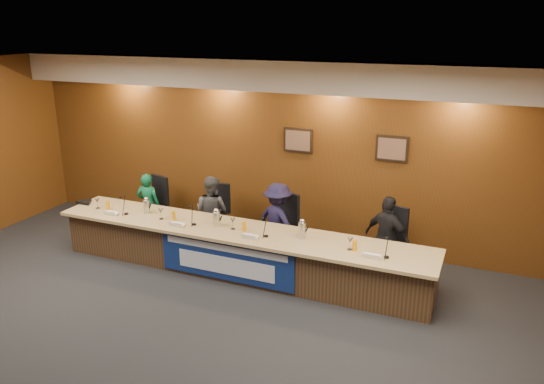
{
  "coord_description": "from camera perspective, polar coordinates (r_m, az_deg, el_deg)",
  "views": [
    {
      "loc": [
        3.45,
        -4.4,
        3.79
      ],
      "look_at": [
        0.45,
        2.7,
        1.3
      ],
      "focal_mm": 35.0,
      "sensor_mm": 36.0,
      "label": 1
    }
  ],
  "objects": [
    {
      "name": "office_chair_c",
      "position": [
        8.88,
        0.88,
        -4.02
      ],
      "size": [
        0.64,
        0.64,
        0.08
      ],
      "primitive_type": "cube",
      "rotation": [
        0.0,
        0.0,
        -0.43
      ],
      "color": "black",
      "rests_on": "floor"
    },
    {
      "name": "office_chair_d",
      "position": [
        8.42,
        12.33,
        -5.7
      ],
      "size": [
        0.58,
        0.58,
        0.08
      ],
      "primitive_type": "cube",
      "rotation": [
        0.0,
        0.0,
        -0.24
      ],
      "color": "black",
      "rests_on": "floor"
    },
    {
      "name": "wall_photo_left",
      "position": [
        9.12,
        2.83,
        5.58
      ],
      "size": [
        0.52,
        0.04,
        0.42
      ],
      "primitive_type": "cube",
      "color": "black",
      "rests_on": "wall_back"
    },
    {
      "name": "office_chair_b",
      "position": [
        9.38,
        -6.17,
        -2.89
      ],
      "size": [
        0.54,
        0.54,
        0.08
      ],
      "primitive_type": "cube",
      "rotation": [
        0.0,
        0.0,
        0.13
      ],
      "color": "black",
      "rests_on": "floor"
    },
    {
      "name": "panelist_b",
      "position": [
        9.24,
        -6.5,
        -2.14
      ],
      "size": [
        0.68,
        0.56,
        1.29
      ],
      "primitive_type": "imported",
      "rotation": [
        0.0,
        0.0,
        3.03
      ],
      "color": "#47484C",
      "rests_on": "floor"
    },
    {
      "name": "nameplate_c",
      "position": [
        7.78,
        -2.53,
        -4.79
      ],
      "size": [
        0.24,
        0.08,
        0.1
      ],
      "primitive_type": "cube",
      "rotation": [
        0.31,
        0.0,
        0.0
      ],
      "color": "white",
      "rests_on": "dais_top"
    },
    {
      "name": "dais_top",
      "position": [
        8.18,
        -3.87,
        -4.17
      ],
      "size": [
        6.1,
        0.95,
        0.05
      ],
      "primitive_type": "cube",
      "color": "tan",
      "rests_on": "dais_body"
    },
    {
      "name": "office_chair_a",
      "position": [
        10.06,
        -12.78,
        -1.8
      ],
      "size": [
        0.6,
        0.6,
        0.08
      ],
      "primitive_type": "cube",
      "rotation": [
        0.0,
        0.0,
        -0.3
      ],
      "color": "black",
      "rests_on": "floor"
    },
    {
      "name": "water_glass_c",
      "position": [
        8.14,
        -4.23,
        -3.42
      ],
      "size": [
        0.08,
        0.08,
        0.18
      ],
      "primitive_type": "cylinder",
      "color": "silver",
      "rests_on": "dais_top"
    },
    {
      "name": "juice_glass_d",
      "position": [
        7.47,
        8.89,
        -5.73
      ],
      "size": [
        0.06,
        0.06,
        0.15
      ],
      "primitive_type": "cylinder",
      "color": "#F39A06",
      "rests_on": "dais_top"
    },
    {
      "name": "microphone_c",
      "position": [
        7.87,
        -0.65,
        -4.77
      ],
      "size": [
        0.07,
        0.07,
        0.02
      ],
      "primitive_type": "cylinder",
      "color": "black",
      "rests_on": "dais_top"
    },
    {
      "name": "microphone_d",
      "position": [
        7.36,
        12.21,
        -6.86
      ],
      "size": [
        0.07,
        0.07,
        0.02
      ],
      "primitive_type": "cylinder",
      "color": "black",
      "rests_on": "dais_top"
    },
    {
      "name": "floor",
      "position": [
        6.76,
        -13.09,
        -16.76
      ],
      "size": [
        10.0,
        10.0,
        0.0
      ],
      "primitive_type": "plane",
      "color": "black",
      "rests_on": "ground"
    },
    {
      "name": "panelist_a",
      "position": [
        9.95,
        -13.16,
        -1.36
      ],
      "size": [
        0.48,
        0.37,
        1.19
      ],
      "primitive_type": "imported",
      "rotation": [
        0.0,
        0.0,
        3.35
      ],
      "color": "#0D5D37",
      "rests_on": "floor"
    },
    {
      "name": "nameplate_b",
      "position": [
        8.36,
        -10.34,
        -3.42
      ],
      "size": [
        0.24,
        0.08,
        0.1
      ],
      "primitive_type": "cube",
      "rotation": [
        0.31,
        0.0,
        0.0
      ],
      "color": "white",
      "rests_on": "dais_top"
    },
    {
      "name": "panelist_d",
      "position": [
        8.27,
        12.28,
        -4.84
      ],
      "size": [
        0.83,
        0.59,
        1.31
      ],
      "primitive_type": "imported",
      "rotation": [
        0.0,
        0.0,
        2.75
      ],
      "color": "black",
      "rests_on": "floor"
    },
    {
      "name": "banner_text_upper",
      "position": [
        7.93,
        -5.08,
        -6.08
      ],
      "size": [
        2.0,
        0.01,
        0.1
      ],
      "primitive_type": "cube",
      "color": "silver",
      "rests_on": "banner"
    },
    {
      "name": "speakerphone",
      "position": [
        9.83,
        -19.43,
        -1.03
      ],
      "size": [
        0.32,
        0.32,
        0.05
      ],
      "primitive_type": "cylinder",
      "color": "black",
      "rests_on": "dais_top"
    },
    {
      "name": "carafe_right",
      "position": [
        7.79,
        3.26,
        -4.14
      ],
      "size": [
        0.11,
        0.11,
        0.25
      ],
      "primitive_type": "cylinder",
      "color": "silver",
      "rests_on": "dais_top"
    },
    {
      "name": "water_glass_a",
      "position": [
        9.49,
        -18.27,
        -1.18
      ],
      "size": [
        0.08,
        0.08,
        0.18
      ],
      "primitive_type": "cylinder",
      "color": "silver",
      "rests_on": "dais_top"
    },
    {
      "name": "soffit",
      "position": [
        8.9,
        -0.04,
        12.46
      ],
      "size": [
        10.0,
        0.5,
        0.5
      ],
      "primitive_type": "cube",
      "color": "beige",
      "rests_on": "wall_back"
    },
    {
      "name": "banner_text_lower",
      "position": [
        8.05,
        -5.02,
        -7.9
      ],
      "size": [
        1.6,
        0.01,
        0.28
      ],
      "primitive_type": "cube",
      "color": "silver",
      "rests_on": "banner"
    },
    {
      "name": "water_glass_d",
      "position": [
        7.49,
        8.37,
        -5.53
      ],
      "size": [
        0.08,
        0.08,
        0.18
      ],
      "primitive_type": "cylinder",
      "color": "silver",
      "rests_on": "dais_top"
    },
    {
      "name": "carafe_left",
      "position": [
        9.03,
        -13.33,
        -1.55
      ],
      "size": [
        0.11,
        0.11,
        0.23
      ],
      "primitive_type": "cylinder",
      "color": "silver",
      "rests_on": "dais_top"
    },
    {
      "name": "dais_body",
      "position": [
        8.37,
        -3.66,
        -6.43
      ],
      "size": [
        6.0,
        0.8,
        0.7
      ],
      "primitive_type": "cube",
      "color": "#48311C",
      "rests_on": "floor"
    },
    {
      "name": "nameplate_a",
      "position": [
        9.1,
        -17.09,
        -2.16
      ],
      "size": [
        0.24,
        0.08,
        0.1
      ],
      "primitive_type": "cube",
      "rotation": [
        0.31,
        0.0,
        0.0
      ],
      "color": "white",
      "rests_on": "dais_top"
    },
    {
      "name": "nameplate_d",
      "position": [
        7.27,
        10.59,
        -6.78
      ],
      "size": [
        0.24,
        0.08,
        0.1
      ],
      "primitive_type": "cube",
      "rotation": [
        0.31,
        0.0,
        0.0
      ],
      "color": "white",
      "rests_on": "dais_top"
    },
    {
      "name": "water_glass_b",
      "position": [
        8.71,
        -11.85,
        -2.32
      ],
      "size": [
        0.08,
        0.08,
        0.18
      ],
      "primitive_type": "cylinder",
      "color": "silver",
      "rests_on": "dais_top"
    },
    {
      "name": "microphone_a",
      "position": [
        9.09,
        -15.41,
        -2.27
      ],
      "size": [
        0.07,
        0.07,
        0.02
      ],
      "primitive_type": "cylinder",
      "color": "black",
      "rests_on": "dais_top"
    },
    {
      "name": "panelist_c",
      "position": [
        8.73,
        0.64,
        -3.19
      ],
      "size": [
        0.96,
        0.75,
        1.31
      ],
      "primitive_type": "imported",
      "rotation": [
        0.0,
        0.0,
        2.78
      ],
      "color": "#181535",
      "rests_on": "floor"
    },
    {
      "name": "ceiling",
      "position": [
        5.63,
        -15.4,
        11.23
      ],
      "size": [
        10.0,
        8.0,
        0.04
      ],
      "primitive_type": "cube",
      "color": "silver",
      "rests_on": "wall_back"
    },
    {
      "name": "juice_glass_a",
      "position": [
        9.38,
        -17.24,
        -1.38
      ],
      "size": [
        0.06,
        0.06,
        0.15
      ],
      "primitive_type": "cylinder",
      "color": "#F39A06",
      "rests_on": "dais_top"
    },
    {
      "name": "carafe_mid",
      "position": [
        8.3,
        -5.98,
        -2.89
      ],
      "size": [
        0.12,
        0.12,
        0.22
      ],
      "primitive_type": "cylinder",
      "color": "silver",
      "rests_on": "dais_top"
    },
    {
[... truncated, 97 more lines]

